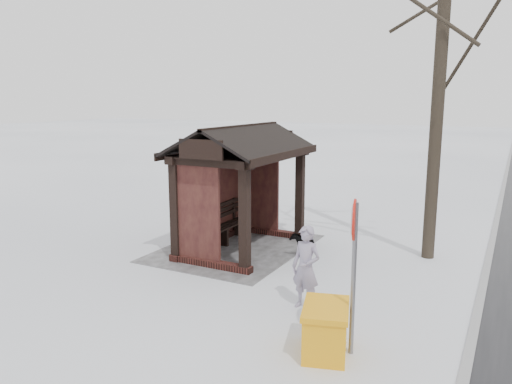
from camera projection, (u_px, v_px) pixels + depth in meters
ground at (243, 249)px, 12.46m from camera, size 120.00×120.00×0.00m
kerb at (483, 287)px, 9.94m from camera, size 120.00×0.15×0.06m
trampled_patch at (236, 248)px, 12.55m from camera, size 4.20×3.20×0.02m
bus_shelter at (236, 163)px, 12.12m from camera, size 3.60×2.40×3.09m
pedestrian at (306, 268)px, 8.84m from camera, size 0.46×0.61×1.52m
dog at (303, 243)px, 11.94m from camera, size 0.77×0.46×0.61m
grit_bin at (325, 329)px, 7.33m from camera, size 1.11×0.90×0.74m
road_sign at (354, 244)px, 7.09m from camera, size 0.59×0.17×2.33m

